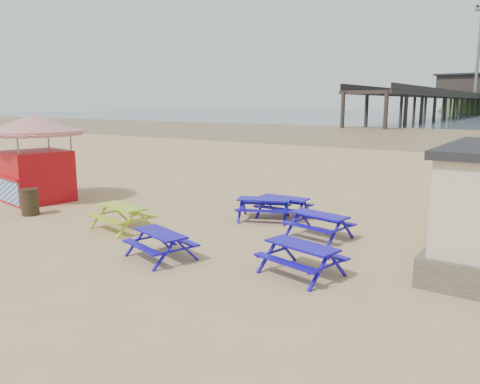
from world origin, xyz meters
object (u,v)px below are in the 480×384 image
Objects in this scene: ice_cream_kiosk at (35,147)px; litter_bin at (30,202)px; picnic_table_blue_a at (264,209)px; picnic_table_blue_b at (284,207)px; picnic_table_yellow at (122,218)px.

litter_bin is (2.09, -1.70, -1.82)m from ice_cream_kiosk.
picnic_table_blue_b is (0.42, 0.73, -0.01)m from picnic_table_blue_a.
ice_cream_kiosk is 4.78× the size of litter_bin.
picnic_table_blue_b is at bearing 28.31° from ice_cream_kiosk.
litter_bin is (-4.47, -0.54, 0.11)m from picnic_table_yellow.
litter_bin is (-7.72, -4.32, 0.12)m from picnic_table_blue_a.
picnic_table_blue_a reaches higher than picnic_table_blue_b.
litter_bin is at bearing -151.04° from picnic_table_blue_b.
ice_cream_kiosk reaches higher than picnic_table_blue_a.
picnic_table_blue_b is 1.87× the size of litter_bin.
ice_cream_kiosk is (-9.81, -2.62, 1.94)m from picnic_table_blue_a.
ice_cream_kiosk is at bearing 179.77° from picnic_table_yellow.
picnic_table_yellow is 6.93m from ice_cream_kiosk.
picnic_table_blue_a is 0.84m from picnic_table_blue_b.
picnic_table_blue_a is 1.07× the size of picnic_table_yellow.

